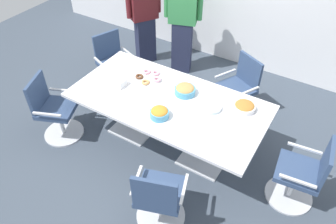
{
  "coord_description": "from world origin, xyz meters",
  "views": [
    {
      "loc": [
        1.6,
        -2.61,
        3.27
      ],
      "look_at": [
        0.0,
        0.0,
        0.55
      ],
      "focal_mm": 34.81,
      "sensor_mm": 36.0,
      "label": 1
    }
  ],
  "objects_px": {
    "conference_table": "(168,107)",
    "office_chair_1": "(159,199)",
    "office_chair_2": "(302,176)",
    "snack_bowl_pretzels": "(244,107)",
    "office_chair_3": "(238,91)",
    "snack_bowl_cookies": "(185,90)",
    "snack_bowl_chips_orange": "(159,113)",
    "office_chair_0": "(54,111)",
    "person_standing_0": "(144,14)",
    "office_chair_4": "(114,66)",
    "plate_stack": "(211,107)",
    "person_standing_1": "(183,17)",
    "donut_platter": "(149,77)",
    "napkin_pile": "(119,82)"
  },
  "relations": [
    {
      "from": "office_chair_3",
      "to": "office_chair_4",
      "type": "distance_m",
      "value": 1.96
    },
    {
      "from": "office_chair_2",
      "to": "person_standing_1",
      "type": "bearing_deg",
      "value": 50.19
    },
    {
      "from": "office_chair_0",
      "to": "plate_stack",
      "type": "bearing_deg",
      "value": 89.33
    },
    {
      "from": "office_chair_1",
      "to": "snack_bowl_cookies",
      "type": "height_order",
      "value": "office_chair_1"
    },
    {
      "from": "conference_table",
      "to": "person_standing_0",
      "type": "xyz_separation_m",
      "value": [
        -1.43,
        1.57,
        0.26
      ]
    },
    {
      "from": "office_chair_0",
      "to": "donut_platter",
      "type": "relative_size",
      "value": 2.6
    },
    {
      "from": "office_chair_2",
      "to": "office_chair_4",
      "type": "relative_size",
      "value": 1.0
    },
    {
      "from": "office_chair_4",
      "to": "person_standing_0",
      "type": "bearing_deg",
      "value": -155.72
    },
    {
      "from": "office_chair_2",
      "to": "office_chair_4",
      "type": "height_order",
      "value": "same"
    },
    {
      "from": "office_chair_1",
      "to": "snack_bowl_pretzels",
      "type": "distance_m",
      "value": 1.45
    },
    {
      "from": "conference_table",
      "to": "office_chair_0",
      "type": "relative_size",
      "value": 2.64
    },
    {
      "from": "office_chair_0",
      "to": "office_chair_3",
      "type": "relative_size",
      "value": 1.0
    },
    {
      "from": "office_chair_3",
      "to": "office_chair_0",
      "type": "bearing_deg",
      "value": 68.99
    },
    {
      "from": "conference_table",
      "to": "person_standing_0",
      "type": "relative_size",
      "value": 1.41
    },
    {
      "from": "person_standing_1",
      "to": "plate_stack",
      "type": "distance_m",
      "value": 1.97
    },
    {
      "from": "snack_bowl_cookies",
      "to": "donut_platter",
      "type": "bearing_deg",
      "value": 176.87
    },
    {
      "from": "office_chair_2",
      "to": "donut_platter",
      "type": "relative_size",
      "value": 2.6
    },
    {
      "from": "office_chair_2",
      "to": "snack_bowl_pretzels",
      "type": "distance_m",
      "value": 0.98
    },
    {
      "from": "snack_bowl_pretzels",
      "to": "snack_bowl_chips_orange",
      "type": "height_order",
      "value": "snack_bowl_chips_orange"
    },
    {
      "from": "office_chair_0",
      "to": "snack_bowl_chips_orange",
      "type": "bearing_deg",
      "value": 80.28
    },
    {
      "from": "office_chair_0",
      "to": "napkin_pile",
      "type": "bearing_deg",
      "value": 106.62
    },
    {
      "from": "person_standing_1",
      "to": "napkin_pile",
      "type": "relative_size",
      "value": 11.86
    },
    {
      "from": "snack_bowl_chips_orange",
      "to": "office_chair_2",
      "type": "bearing_deg",
      "value": 11.11
    },
    {
      "from": "office_chair_1",
      "to": "person_standing_1",
      "type": "height_order",
      "value": "person_standing_1"
    },
    {
      "from": "person_standing_0",
      "to": "plate_stack",
      "type": "height_order",
      "value": "person_standing_0"
    },
    {
      "from": "person_standing_0",
      "to": "snack_bowl_chips_orange",
      "type": "relative_size",
      "value": 7.67
    },
    {
      "from": "office_chair_0",
      "to": "napkin_pile",
      "type": "relative_size",
      "value": 5.77
    },
    {
      "from": "person_standing_0",
      "to": "napkin_pile",
      "type": "height_order",
      "value": "person_standing_0"
    },
    {
      "from": "office_chair_4",
      "to": "snack_bowl_chips_orange",
      "type": "height_order",
      "value": "office_chair_4"
    },
    {
      "from": "person_standing_0",
      "to": "office_chair_4",
      "type": "bearing_deg",
      "value": 35.05
    },
    {
      "from": "office_chair_3",
      "to": "office_chair_4",
      "type": "relative_size",
      "value": 1.0
    },
    {
      "from": "conference_table",
      "to": "snack_bowl_pretzels",
      "type": "distance_m",
      "value": 0.93
    },
    {
      "from": "office_chair_0",
      "to": "snack_bowl_pretzels",
      "type": "bearing_deg",
      "value": 90.59
    },
    {
      "from": "person_standing_0",
      "to": "conference_table",
      "type": "bearing_deg",
      "value": 74.84
    },
    {
      "from": "plate_stack",
      "to": "office_chair_4",
      "type": "bearing_deg",
      "value": 165.04
    },
    {
      "from": "snack_bowl_cookies",
      "to": "snack_bowl_chips_orange",
      "type": "distance_m",
      "value": 0.53
    },
    {
      "from": "office_chair_3",
      "to": "plate_stack",
      "type": "bearing_deg",
      "value": 117.18
    },
    {
      "from": "office_chair_3",
      "to": "snack_bowl_pretzels",
      "type": "xyz_separation_m",
      "value": [
        0.33,
        -0.73,
        0.39
      ]
    },
    {
      "from": "office_chair_0",
      "to": "office_chair_3",
      "type": "distance_m",
      "value": 2.55
    },
    {
      "from": "snack_bowl_chips_orange",
      "to": "office_chair_4",
      "type": "bearing_deg",
      "value": 147.18
    },
    {
      "from": "office_chair_3",
      "to": "snack_bowl_pretzels",
      "type": "bearing_deg",
      "value": 141.53
    },
    {
      "from": "snack_bowl_cookies",
      "to": "napkin_pile",
      "type": "height_order",
      "value": "snack_bowl_cookies"
    },
    {
      "from": "office_chair_2",
      "to": "donut_platter",
      "type": "height_order",
      "value": "office_chair_2"
    },
    {
      "from": "conference_table",
      "to": "office_chair_1",
      "type": "bearing_deg",
      "value": -63.03
    },
    {
      "from": "office_chair_0",
      "to": "plate_stack",
      "type": "distance_m",
      "value": 2.08
    },
    {
      "from": "snack_bowl_chips_orange",
      "to": "plate_stack",
      "type": "xyz_separation_m",
      "value": [
        0.45,
        0.43,
        -0.04
      ]
    },
    {
      "from": "office_chair_2",
      "to": "person_standing_1",
      "type": "relative_size",
      "value": 0.49
    },
    {
      "from": "conference_table",
      "to": "office_chair_4",
      "type": "height_order",
      "value": "office_chair_4"
    },
    {
      "from": "office_chair_4",
      "to": "donut_platter",
      "type": "height_order",
      "value": "office_chair_4"
    },
    {
      "from": "plate_stack",
      "to": "person_standing_1",
      "type": "bearing_deg",
      "value": 129.58
    }
  ]
}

